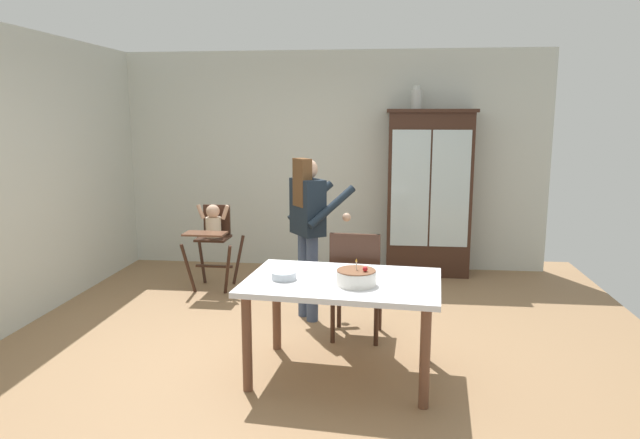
% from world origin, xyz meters
% --- Properties ---
extents(ground_plane, '(6.24, 6.24, 0.00)m').
position_xyz_m(ground_plane, '(0.00, 0.00, 0.00)').
color(ground_plane, '#93704C').
extents(wall_back, '(5.32, 0.06, 2.70)m').
position_xyz_m(wall_back, '(0.00, 2.63, 1.35)').
color(wall_back, silver).
rests_on(wall_back, ground_plane).
extents(china_cabinet, '(1.04, 0.48, 1.99)m').
position_xyz_m(china_cabinet, '(1.20, 2.37, 1.00)').
color(china_cabinet, '#382116').
rests_on(china_cabinet, ground_plane).
extents(ceramic_vase, '(0.13, 0.13, 0.27)m').
position_xyz_m(ceramic_vase, '(1.03, 2.37, 2.11)').
color(ceramic_vase, '#B2B7B2').
rests_on(ceramic_vase, china_cabinet).
extents(high_chair_with_toddler, '(0.58, 0.69, 0.95)m').
position_xyz_m(high_chair_with_toddler, '(-1.20, 1.48, 0.65)').
color(high_chair_with_toddler, '#382116').
rests_on(high_chair_with_toddler, ground_plane).
extents(adult_person, '(0.67, 0.67, 1.53)m').
position_xyz_m(adult_person, '(-0.02, 0.63, 0.97)').
color(adult_person, '#3D4C6B').
rests_on(adult_person, ground_plane).
extents(dining_table, '(1.48, 1.06, 0.74)m').
position_xyz_m(dining_table, '(0.39, -0.56, 0.64)').
color(dining_table, silver).
rests_on(dining_table, ground_plane).
extents(birthday_cake, '(0.28, 0.28, 0.19)m').
position_xyz_m(birthday_cake, '(0.49, -0.68, 0.79)').
color(birthday_cake, white).
rests_on(birthday_cake, dining_table).
extents(serving_bowl, '(0.18, 0.18, 0.05)m').
position_xyz_m(serving_bowl, '(-0.04, -0.60, 0.77)').
color(serving_bowl, '#B2BCC6').
rests_on(serving_bowl, dining_table).
extents(dining_chair_far_side, '(0.47, 0.47, 0.96)m').
position_xyz_m(dining_chair_far_side, '(0.45, 0.12, 0.56)').
color(dining_chair_far_side, '#382116').
rests_on(dining_chair_far_side, ground_plane).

